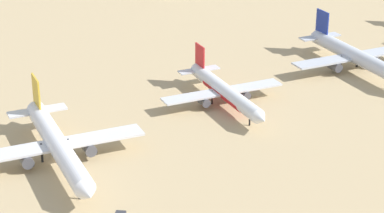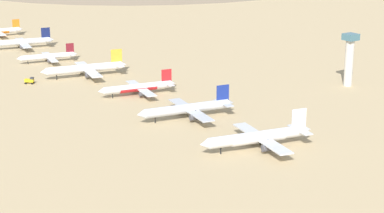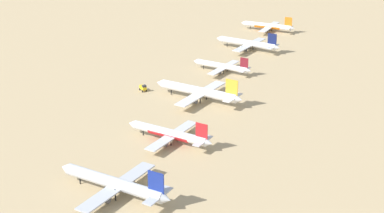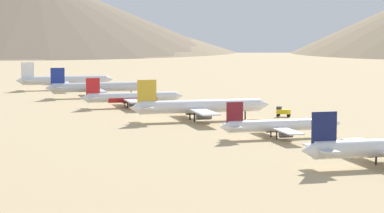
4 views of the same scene
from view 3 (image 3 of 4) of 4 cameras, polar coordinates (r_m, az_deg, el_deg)
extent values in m
plane|color=tan|center=(306.22, 0.91, 0.58)|extent=(1871.95, 1871.95, 0.00)
cylinder|color=white|center=(450.67, 7.46, 7.90)|extent=(37.11, 7.60, 3.90)
cone|color=white|center=(457.29, 5.06, 8.20)|extent=(3.65, 4.13, 3.82)
cone|color=white|center=(444.92, 9.90, 7.58)|extent=(3.21, 3.78, 3.51)
cube|color=orange|center=(444.87, 9.48, 8.21)|extent=(5.65, 0.93, 7.18)
cube|color=silver|center=(445.67, 9.52, 7.68)|extent=(4.51, 12.57, 0.37)
cube|color=silver|center=(450.36, 7.64, 7.79)|extent=(8.62, 35.19, 0.46)
cylinder|color=#4C4C54|center=(445.29, 7.27, 7.47)|extent=(4.52, 2.78, 2.36)
cylinder|color=#4C4C54|center=(456.62, 7.79, 7.80)|extent=(4.52, 2.78, 2.36)
cylinder|color=black|center=(455.76, 5.77, 7.83)|extent=(0.45, 0.45, 3.92)
cylinder|color=black|center=(447.99, 7.64, 7.50)|extent=(0.45, 0.45, 3.92)
cylinder|color=black|center=(452.90, 7.87, 7.64)|extent=(0.45, 0.45, 3.92)
cylinder|color=orange|center=(450.74, 7.46, 7.87)|extent=(20.59, 5.93, 3.90)
cylinder|color=silver|center=(398.45, 5.48, 6.24)|extent=(41.48, 12.80, 4.38)
cone|color=silver|center=(408.69, 2.65, 6.71)|extent=(4.49, 4.95, 4.29)
cone|color=silver|center=(389.34, 8.42, 5.74)|extent=(3.96, 4.52, 3.94)
cube|color=#141E51|center=(389.60, 7.91, 6.56)|extent=(6.28, 1.70, 8.06)
cube|color=silver|center=(390.56, 7.96, 5.88)|extent=(6.44, 14.28, 0.41)
cube|color=silver|center=(397.91, 5.70, 6.10)|extent=(13.68, 39.51, 0.52)
cylinder|color=#4C4C54|center=(392.79, 5.11, 5.67)|extent=(5.28, 3.59, 2.65)
cylinder|color=#4C4C54|center=(404.71, 6.02, 6.12)|extent=(5.28, 3.59, 2.65)
cylinder|color=black|center=(406.19, 3.48, 6.21)|extent=(0.51, 0.51, 4.40)
cylinder|color=black|center=(395.34, 5.64, 5.71)|extent=(0.51, 0.51, 4.40)
cylinder|color=black|center=(400.52, 6.03, 5.91)|extent=(0.51, 0.51, 4.40)
cylinder|color=white|center=(350.64, 2.96, 4.01)|extent=(34.06, 10.14, 3.59)
cone|color=white|center=(359.43, 0.36, 4.48)|extent=(3.65, 4.04, 3.52)
cone|color=white|center=(342.69, 5.65, 3.51)|extent=(3.22, 3.68, 3.23)
cube|color=maroon|center=(342.83, 5.16, 4.27)|extent=(5.16, 1.34, 6.61)
cube|color=silver|center=(343.76, 5.23, 3.64)|extent=(5.17, 11.71, 0.34)
cube|color=silver|center=(350.19, 3.16, 3.87)|extent=(10.89, 32.43, 0.43)
cylinder|color=#4C4C54|center=(346.19, 2.60, 3.45)|extent=(4.32, 2.90, 2.17)
cylinder|color=#4C4C54|center=(355.68, 3.49, 3.93)|extent=(4.32, 2.90, 2.17)
cylinder|color=black|center=(357.35, 1.13, 4.01)|extent=(0.42, 0.42, 3.61)
cylinder|color=black|center=(348.17, 3.10, 3.50)|extent=(0.42, 0.42, 3.61)
cylinder|color=black|center=(352.29, 3.48, 3.71)|extent=(0.42, 0.42, 3.61)
cylinder|color=white|center=(304.84, 0.62, 1.53)|extent=(45.13, 13.43, 4.76)
cone|color=white|center=(317.40, -3.18, 2.33)|extent=(4.84, 5.35, 4.66)
cone|color=white|center=(293.89, 4.69, 0.68)|extent=(4.27, 4.88, 4.28)
cube|color=gold|center=(293.87, 3.94, 1.85)|extent=(6.84, 1.77, 8.76)
cube|color=silver|center=(295.31, 4.04, 0.90)|extent=(6.85, 15.51, 0.45)
cube|color=silver|center=(304.22, 0.93, 1.32)|extent=(14.42, 42.97, 0.56)
cylinder|color=#4C4C54|center=(299.30, 0.03, 0.62)|extent=(5.72, 3.85, 2.88)
cylinder|color=#4C4C54|center=(311.38, 1.47, 1.47)|extent=(5.72, 3.85, 2.88)
cylinder|color=black|center=(314.43, -2.06, 1.61)|extent=(0.55, 0.55, 4.78)
cylinder|color=black|center=(301.72, 0.81, 0.73)|extent=(0.55, 0.55, 4.78)
cylinder|color=black|center=(306.97, 1.44, 1.10)|extent=(0.55, 0.55, 4.78)
cylinder|color=silver|center=(257.18, -2.26, -2.64)|extent=(37.84, 10.86, 3.98)
cone|color=silver|center=(268.09, -5.94, -1.70)|extent=(4.02, 4.46, 3.91)
cone|color=silver|center=(247.59, 1.70, -3.64)|extent=(3.55, 4.07, 3.59)
cube|color=red|center=(247.33, 0.95, -2.47)|extent=(5.74, 1.42, 7.34)
cube|color=silver|center=(248.82, 1.07, -3.40)|extent=(5.61, 12.99, 0.38)
cube|color=silver|center=(256.69, -1.96, -2.86)|extent=(11.71, 36.01, 0.47)
cylinder|color=#4C4C54|center=(252.96, -2.89, -3.62)|extent=(4.77, 3.18, 2.41)
cylinder|color=#4C4C54|center=(262.51, -1.36, -2.61)|extent=(4.77, 3.18, 2.41)
cylinder|color=black|center=(265.65, -4.84, -2.45)|extent=(0.46, 0.46, 4.01)
cylinder|color=black|center=(254.81, -2.09, -3.47)|extent=(0.46, 0.46, 4.01)
cylinder|color=black|center=(258.96, -1.43, -3.03)|extent=(0.46, 0.46, 4.01)
cylinder|color=red|center=(257.31, -2.25, -2.70)|extent=(21.14, 7.74, 3.99)
cylinder|color=silver|center=(217.51, -7.73, -7.46)|extent=(43.37, 12.03, 4.56)
cone|color=silver|center=(231.36, -12.38, -5.92)|extent=(4.56, 5.07, 4.47)
cone|color=silver|center=(205.55, -2.52, -9.13)|extent=(4.03, 4.63, 4.11)
cube|color=navy|center=(204.97, -3.57, -7.52)|extent=(6.58, 1.57, 8.41)
cube|color=#B6BBC5|center=(207.04, -3.37, -8.75)|extent=(6.30, 14.86, 0.43)
cube|color=#B6BBC5|center=(216.91, -7.34, -7.77)|extent=(13.03, 41.25, 0.54)
cylinder|color=#4C4C54|center=(213.44, -8.71, -8.89)|extent=(5.45, 3.60, 2.76)
cylinder|color=#4C4C54|center=(223.18, -6.39, -7.31)|extent=(5.45, 3.60, 2.76)
cylinder|color=black|center=(228.30, -10.99, -6.98)|extent=(0.53, 0.53, 4.59)
cylinder|color=black|center=(215.11, -7.57, -8.65)|extent=(0.53, 0.53, 4.59)
cylinder|color=black|center=(219.35, -6.57, -7.96)|extent=(0.53, 0.53, 4.59)
cube|color=yellow|center=(320.87, -4.85, 1.88)|extent=(5.41, 5.19, 1.70)
cube|color=#333338|center=(318.92, -4.74, 2.02)|extent=(2.72, 2.74, 1.10)
cylinder|color=black|center=(320.05, -4.52, 1.57)|extent=(1.05, 1.00, 1.10)
cylinder|color=black|center=(319.22, -4.89, 1.50)|extent=(1.05, 1.00, 1.10)
cylinder|color=black|center=(323.48, -4.80, 1.78)|extent=(1.05, 1.00, 1.10)
cylinder|color=black|center=(322.65, -5.17, 1.71)|extent=(1.05, 1.00, 1.10)
camera|label=1|loc=(413.22, -16.31, 17.06)|focal=69.91mm
camera|label=2|loc=(280.22, -87.42, -1.83)|focal=63.24mm
camera|label=4|loc=(520.52, 23.54, 11.50)|focal=71.12mm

